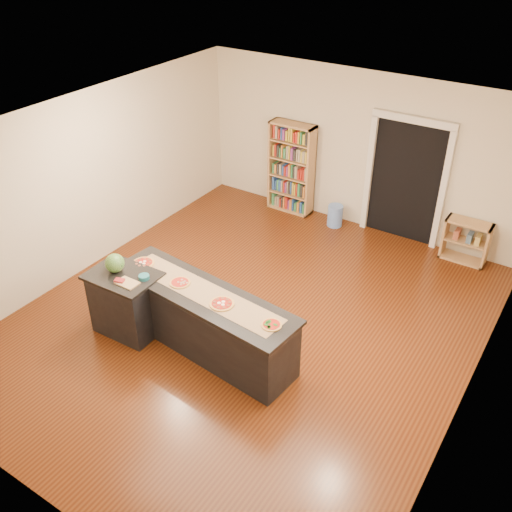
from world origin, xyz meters
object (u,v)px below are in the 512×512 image
Objects in this scene: bookshelf at (291,168)px; watermelon at (115,263)px; side_counter at (127,302)px; waste_bin at (335,216)px; kitchen_island at (204,320)px; low_shelf at (466,241)px.

bookshelf is 6.66× the size of watermelon.
side_counter is at bearing -5.51° from watermelon.
bookshelf reaches higher than side_counter.
side_counter reaches higher than waste_bin.
side_counter reaches higher than kitchen_island.
watermelon reaches higher than side_counter.
watermelon is at bearing -129.16° from low_shelf.
bookshelf reaches higher than low_shelf.
watermelon reaches higher than waste_bin.
side_counter is 0.54× the size of bookshelf.
bookshelf is 4.34m from watermelon.
bookshelf is 4.29× the size of waste_bin.
kitchen_island is at bearing -119.46° from low_shelf.
kitchen_island is at bearing 12.46° from watermelon.
watermelon is at bearing -105.97° from waste_bin.
kitchen_island is 2.91× the size of side_counter.
low_shelf is (3.40, 4.34, -0.10)m from side_counter.
low_shelf is at bearing -0.04° from bookshelf.
kitchen_island is 3.75× the size of low_shelf.
low_shelf reaches higher than waste_bin.
kitchen_island is 10.53× the size of watermelon.
watermelon is at bearing -92.69° from bookshelf.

